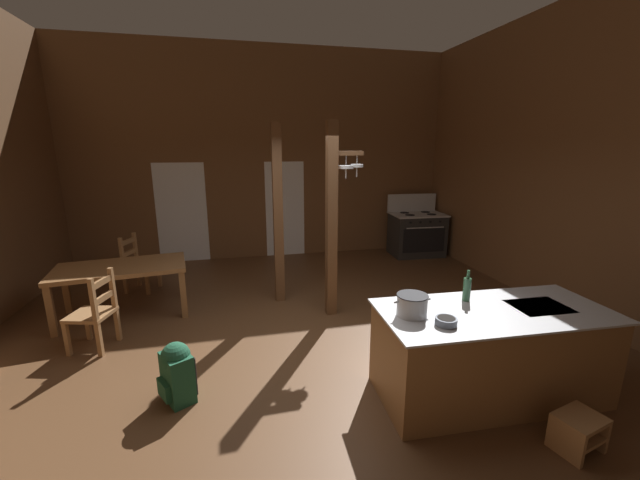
% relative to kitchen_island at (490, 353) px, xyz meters
% --- Properties ---
extents(ground_plane, '(8.59, 9.17, 0.10)m').
position_rel_kitchen_island_xyz_m(ground_plane, '(-1.62, 1.16, -0.49)').
color(ground_plane, brown).
extents(wall_back, '(8.59, 0.14, 4.35)m').
position_rel_kitchen_island_xyz_m(wall_back, '(-1.62, 5.42, 1.73)').
color(wall_back, brown).
rests_on(wall_back, ground_plane).
extents(wall_right, '(0.14, 9.17, 4.35)m').
position_rel_kitchen_island_xyz_m(wall_right, '(2.34, 1.16, 1.73)').
color(wall_right, brown).
rests_on(wall_right, ground_plane).
extents(glazed_door_back_left, '(1.00, 0.01, 2.05)m').
position_rel_kitchen_island_xyz_m(glazed_door_back_left, '(-3.37, 5.34, 0.58)').
color(glazed_door_back_left, white).
rests_on(glazed_door_back_left, ground_plane).
extents(glazed_panel_back_right, '(0.84, 0.01, 2.05)m').
position_rel_kitchen_island_xyz_m(glazed_panel_back_right, '(-1.23, 5.34, 0.58)').
color(glazed_panel_back_right, white).
rests_on(glazed_panel_back_right, ground_plane).
extents(kitchen_island, '(2.20, 1.04, 0.89)m').
position_rel_kitchen_island_xyz_m(kitchen_island, '(0.00, 0.00, 0.00)').
color(kitchen_island, brown).
rests_on(kitchen_island, ground_plane).
extents(stove_range, '(1.18, 0.87, 1.32)m').
position_rel_kitchen_island_xyz_m(stove_range, '(1.61, 4.70, 0.04)').
color(stove_range, '#272727').
rests_on(stove_range, ground_plane).
extents(support_post_with_pot_rack, '(0.51, 0.21, 2.70)m').
position_rel_kitchen_island_xyz_m(support_post_with_pot_rack, '(-1.00, 2.14, 0.98)').
color(support_post_with_pot_rack, brown).
rests_on(support_post_with_pot_rack, ground_plane).
extents(support_post_center, '(0.14, 0.14, 2.70)m').
position_rel_kitchen_island_xyz_m(support_post_center, '(-1.68, 2.80, 0.91)').
color(support_post_center, brown).
rests_on(support_post_center, ground_plane).
extents(step_stool, '(0.42, 0.36, 0.30)m').
position_rel_kitchen_island_xyz_m(step_stool, '(0.26, -0.79, -0.26)').
color(step_stool, '#9E7044').
rests_on(step_stool, ground_plane).
extents(dining_table, '(1.81, 1.13, 0.74)m').
position_rel_kitchen_island_xyz_m(dining_table, '(-3.92, 2.74, 0.21)').
color(dining_table, brown).
rests_on(dining_table, ground_plane).
extents(ladderback_chair_near_window, '(0.54, 0.54, 0.95)m').
position_rel_kitchen_island_xyz_m(ladderback_chair_near_window, '(-3.99, 1.81, 0.01)').
color(ladderback_chair_near_window, '#9E7044').
rests_on(ladderback_chair_near_window, ground_plane).
extents(ladderback_chair_by_post, '(0.56, 0.56, 0.95)m').
position_rel_kitchen_island_xyz_m(ladderback_chair_by_post, '(-3.93, 3.74, 0.01)').
color(ladderback_chair_by_post, '#9E7044').
rests_on(ladderback_chair_by_post, ground_plane).
extents(backpack, '(0.38, 0.39, 0.60)m').
position_rel_kitchen_island_xyz_m(backpack, '(-2.93, 0.57, -0.13)').
color(backpack, '#1E5138').
rests_on(backpack, ground_plane).
extents(stockpot_on_counter, '(0.35, 0.28, 0.20)m').
position_rel_kitchen_island_xyz_m(stockpot_on_counter, '(-0.81, 0.07, 0.54)').
color(stockpot_on_counter, '#B7BABF').
rests_on(stockpot_on_counter, kitchen_island).
extents(mixing_bowl_on_counter, '(0.18, 0.18, 0.07)m').
position_rel_kitchen_island_xyz_m(mixing_bowl_on_counter, '(-0.61, -0.17, 0.48)').
color(mixing_bowl_on_counter, slate).
rests_on(mixing_bowl_on_counter, kitchen_island).
extents(bottle_tall_on_counter, '(0.07, 0.07, 0.31)m').
position_rel_kitchen_island_xyz_m(bottle_tall_on_counter, '(-0.13, 0.26, 0.57)').
color(bottle_tall_on_counter, '#2D5638').
rests_on(bottle_tall_on_counter, kitchen_island).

